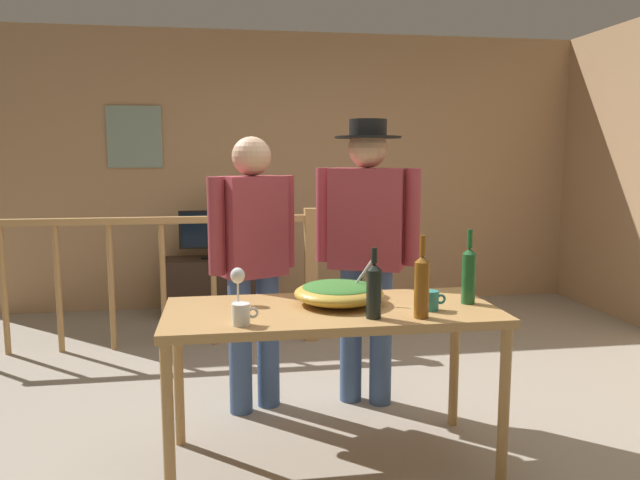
% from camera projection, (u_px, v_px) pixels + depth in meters
% --- Properties ---
extents(ground_plane, '(7.53, 7.53, 0.00)m').
position_uv_depth(ground_plane, '(347.00, 418.00, 3.45)').
color(ground_plane, '#9E9384').
extents(back_wall, '(5.79, 0.10, 2.62)m').
position_uv_depth(back_wall, '(291.00, 171.00, 5.98)').
color(back_wall, tan).
rests_on(back_wall, ground_plane).
extents(framed_picture, '(0.49, 0.03, 0.56)m').
position_uv_depth(framed_picture, '(135.00, 137.00, 5.65)').
color(framed_picture, gray).
extents(stair_railing, '(2.75, 0.10, 1.06)m').
position_uv_depth(stair_railing, '(191.00, 265.00, 4.68)').
color(stair_railing, '#B2844C').
rests_on(stair_railing, ground_plane).
extents(tv_console, '(0.90, 0.40, 0.53)m').
position_uv_depth(tv_console, '(213.00, 286.00, 5.66)').
color(tv_console, '#38281E').
rests_on(tv_console, ground_plane).
extents(flat_screen_tv, '(0.58, 0.12, 0.44)m').
position_uv_depth(flat_screen_tv, '(212.00, 230.00, 5.56)').
color(flat_screen_tv, black).
rests_on(flat_screen_tv, tv_console).
extents(serving_table, '(1.54, 0.68, 0.76)m').
position_uv_depth(serving_table, '(331.00, 324.00, 2.87)').
color(serving_table, '#B2844C').
rests_on(serving_table, ground_plane).
extents(salad_bowl, '(0.43, 0.43, 0.22)m').
position_uv_depth(salad_bowl, '(339.00, 292.00, 2.93)').
color(salad_bowl, gold).
rests_on(salad_bowl, serving_table).
extents(wine_glass, '(0.07, 0.07, 0.18)m').
position_uv_depth(wine_glass, '(238.00, 277.00, 2.92)').
color(wine_glass, silver).
rests_on(wine_glass, serving_table).
extents(wine_bottle_green, '(0.07, 0.07, 0.36)m').
position_uv_depth(wine_bottle_green, '(469.00, 274.00, 2.92)').
color(wine_bottle_green, '#1E5628').
rests_on(wine_bottle_green, serving_table).
extents(wine_bottle_amber, '(0.07, 0.07, 0.36)m').
position_uv_depth(wine_bottle_amber, '(422.00, 285.00, 2.66)').
color(wine_bottle_amber, brown).
rests_on(wine_bottle_amber, serving_table).
extents(wine_bottle_dark, '(0.07, 0.07, 0.31)m').
position_uv_depth(wine_bottle_dark, '(374.00, 289.00, 2.66)').
color(wine_bottle_dark, black).
rests_on(wine_bottle_dark, serving_table).
extents(mug_teal, '(0.11, 0.08, 0.09)m').
position_uv_depth(mug_teal, '(431.00, 300.00, 2.81)').
color(mug_teal, teal).
rests_on(mug_teal, serving_table).
extents(mug_white, '(0.11, 0.08, 0.09)m').
position_uv_depth(mug_white, '(241.00, 314.00, 2.56)').
color(mug_white, white).
rests_on(mug_white, serving_table).
extents(person_standing_left, '(0.49, 0.34, 1.57)m').
position_uv_depth(person_standing_left, '(253.00, 254.00, 3.45)').
color(person_standing_left, '#3D5684').
rests_on(person_standing_left, ground_plane).
extents(person_standing_right, '(0.56, 0.38, 1.67)m').
position_uv_depth(person_standing_right, '(367.00, 237.00, 3.54)').
color(person_standing_right, '#3D5684').
rests_on(person_standing_right, ground_plane).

